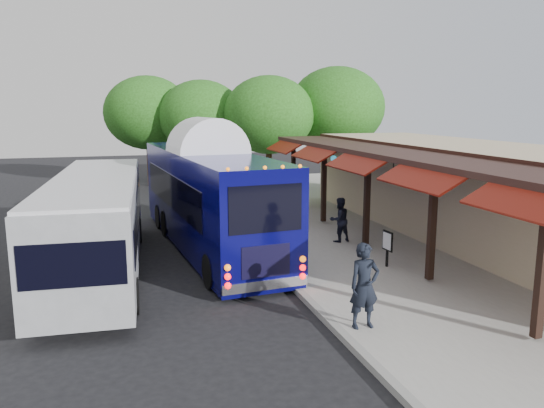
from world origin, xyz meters
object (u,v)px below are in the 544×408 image
object	(u,v)px
ped_a	(364,286)
sign_board	(388,243)
coach_bus	(208,193)
ped_b	(339,220)
ped_c	(240,198)
city_bus	(97,219)
ped_d	(290,202)

from	to	relation	value
ped_a	sign_board	distance (m)	4.80
ped_a	coach_bus	bearing A→B (deg)	103.35
ped_b	ped_c	bearing A→B (deg)	-74.36
ped_b	ped_c	size ratio (longest dim) A/B	0.89
ped_b	ped_c	distance (m)	5.66
ped_b	city_bus	bearing A→B (deg)	-6.11
ped_a	ped_d	bearing A→B (deg)	79.74
city_bus	ped_a	xyz separation A→B (m)	(5.78, -6.49, -0.51)
coach_bus	ped_b	world-z (taller)	coach_bus
ped_a	ped_c	world-z (taller)	ped_a
ped_c	sign_board	distance (m)	8.77
ped_a	ped_b	bearing A→B (deg)	70.11
coach_bus	ped_c	xyz separation A→B (m)	(2.05, 3.94, -0.92)
coach_bus	ped_d	distance (m)	4.89
ped_d	ped_a	bearing A→B (deg)	78.28
ped_a	ped_d	distance (m)	11.20
city_bus	ped_b	world-z (taller)	city_bus
coach_bus	ped_b	bearing A→B (deg)	-18.90
ped_a	sign_board	world-z (taller)	ped_a
ped_d	ped_c	bearing A→B (deg)	-35.10
ped_b	ped_a	bearing A→B (deg)	59.37
coach_bus	sign_board	distance (m)	6.58
ped_c	ped_d	xyz separation A→B (m)	(1.91, -1.25, -0.09)
coach_bus	sign_board	size ratio (longest dim) A/B	10.45
ped_a	ped_c	xyz separation A→B (m)	(0.00, 12.28, -0.05)
coach_bus	ped_a	distance (m)	8.64
ped_b	coach_bus	bearing A→B (deg)	-24.79
ped_c	city_bus	bearing A→B (deg)	37.43
ped_b	ped_d	bearing A→B (deg)	-91.57
ped_a	ped_c	size ratio (longest dim) A/B	1.05
coach_bus	ped_a	xyz separation A→B (m)	(2.05, -8.35, -0.87)
sign_board	coach_bus	bearing A→B (deg)	133.11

